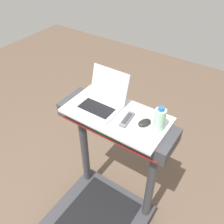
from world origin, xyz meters
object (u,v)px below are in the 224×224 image
object	(u,v)px
laptop	(102,100)
tv_remote	(127,119)
computer_mouse	(145,123)
water_bottle	(160,119)

from	to	relation	value
laptop	tv_remote	bearing A→B (deg)	-8.23
computer_mouse	water_bottle	xyz separation A→B (m)	(0.09, 0.02, 0.07)
laptop	computer_mouse	bearing A→B (deg)	-0.29
laptop	water_bottle	xyz separation A→B (m)	(0.45, 0.01, 0.03)
computer_mouse	tv_remote	xyz separation A→B (m)	(-0.12, -0.03, -0.01)
computer_mouse	water_bottle	distance (m)	0.12
water_bottle	tv_remote	bearing A→B (deg)	-167.59
water_bottle	laptop	bearing A→B (deg)	-178.99
laptop	computer_mouse	distance (m)	0.36
laptop	water_bottle	world-z (taller)	laptop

